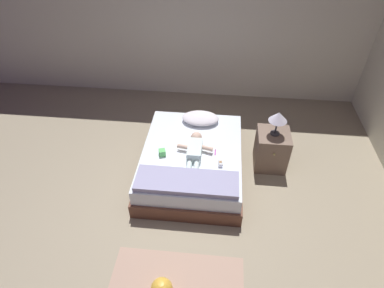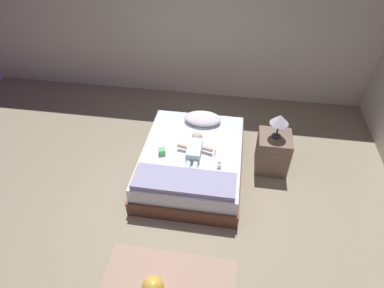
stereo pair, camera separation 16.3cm
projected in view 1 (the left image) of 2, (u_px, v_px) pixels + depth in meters
name	position (u px, v px, depth m)	size (l,w,h in m)	color
ground_plane	(166.00, 222.00, 3.90)	(8.00, 8.00, 0.00)	gray
wall_behind_bed	(192.00, 20.00, 5.26)	(8.00, 0.12, 2.70)	silver
bed	(192.00, 161.00, 4.40)	(1.35, 1.72, 0.42)	brown
pillow	(200.00, 118.00, 4.69)	(0.53, 0.35, 0.12)	white
baby	(195.00, 148.00, 4.18)	(0.48, 0.68, 0.16)	white
toothbrush	(215.00, 151.00, 4.23)	(0.01, 0.12, 0.02)	#AE2699
nightstand	(271.00, 150.00, 4.48)	(0.43, 0.46, 0.56)	#755E4E
lamp	(278.00, 117.00, 4.12)	(0.24, 0.24, 0.35)	#333338
blanket	(187.00, 182.00, 3.79)	(1.22, 0.39, 0.07)	#9896BB
toy_block	(162.00, 153.00, 4.16)	(0.10, 0.10, 0.08)	#5FCB65
baby_bottle	(220.00, 163.00, 4.02)	(0.07, 0.10, 0.08)	white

